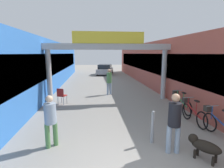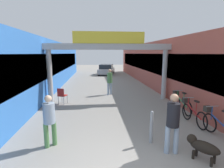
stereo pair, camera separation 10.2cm
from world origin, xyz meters
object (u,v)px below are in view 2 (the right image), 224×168
pedestrian_with_dog (173,120)px  bicycle_green_third (181,103)px  pedestrian_companion (49,118)px  pedestrian_carrying_crate (110,80)px  bollard_post_metal (151,127)px  bicycle_red_second (192,113)px  cafe_chair_red_nearer (62,95)px  parked_car_silver (106,70)px  dog_on_leash (202,146)px  bicycle_blue_nearest (218,124)px

pedestrian_with_dog → bicycle_green_third: bearing=59.7°
pedestrian_companion → bicycle_green_third: bearing=26.1°
pedestrian_carrying_crate → bollard_post_metal: size_ratio=1.67×
bicycle_red_second → pedestrian_carrying_crate: bearing=118.6°
cafe_chair_red_nearer → parked_car_silver: size_ratio=0.21×
bicycle_green_third → dog_on_leash: bearing=-109.5°
pedestrian_carrying_crate → bicycle_blue_nearest: 7.12m
bollard_post_metal → pedestrian_companion: bearing=178.0°
cafe_chair_red_nearer → parked_car_silver: bearing=76.1°
pedestrian_carrying_crate → parked_car_silver: 11.53m
pedestrian_with_dog → cafe_chair_red_nearer: pedestrian_with_dog is taller
pedestrian_carrying_crate → cafe_chair_red_nearer: 3.47m
pedestrian_carrying_crate → pedestrian_companion: bearing=-109.8°
pedestrian_with_dog → parked_car_silver: bearing=91.7°
pedestrian_companion → pedestrian_carrying_crate: pedestrian_carrying_crate is taller
pedestrian_companion → cafe_chair_red_nearer: bearing=96.0°
dog_on_leash → bicycle_blue_nearest: (1.31, 1.16, 0.05)m
bicycle_green_third → pedestrian_with_dog: bearing=-120.3°
dog_on_leash → bollard_post_metal: bollard_post_metal is taller
pedestrian_with_dog → dog_on_leash: (0.64, -0.39, -0.59)m
pedestrian_with_dog → dog_on_leash: 0.95m
bicycle_blue_nearest → pedestrian_carrying_crate: bearing=115.5°
pedestrian_carrying_crate → pedestrian_with_dog: bearing=-81.3°
pedestrian_companion → cafe_chair_red_nearer: size_ratio=1.76×
bicycle_green_third → bollard_post_metal: bearing=-130.4°
pedestrian_companion → bicycle_green_third: (5.40, 2.64, -0.45)m
pedestrian_companion → dog_on_leash: (4.07, -1.10, -0.50)m
bicycle_red_second → parked_car_silver: (-2.30, 16.72, 0.21)m
bicycle_red_second → bicycle_green_third: (0.23, 1.38, 0.00)m
bicycle_blue_nearest → cafe_chair_red_nearer: bicycle_blue_nearest is taller
dog_on_leash → bicycle_green_third: bicycle_green_third is taller
dog_on_leash → pedestrian_with_dog: bearing=148.8°
cafe_chair_red_nearer → parked_car_silver: parked_car_silver is taller
bollard_post_metal → parked_car_silver: (-0.18, 18.09, 0.12)m
bicycle_blue_nearest → bicycle_red_second: 1.22m
bicycle_red_second → cafe_chair_red_nearer: bicycle_red_second is taller
dog_on_leash → bicycle_blue_nearest: size_ratio=0.49×
dog_on_leash → parked_car_silver: parked_car_silver is taller
pedestrian_carrying_crate → bicycle_red_second: (2.84, -5.21, -0.56)m
bollard_post_metal → parked_car_silver: 18.10m
dog_on_leash → bicycle_red_second: bicycle_red_second is taller
pedestrian_companion → dog_on_leash: pedestrian_companion is taller
bicycle_green_third → pedestrian_companion: bearing=-153.9°
bicycle_green_third → bollard_post_metal: size_ratio=1.63×
bicycle_blue_nearest → bollard_post_metal: 2.34m
bicycle_red_second → cafe_chair_red_nearer: 6.49m
bollard_post_metal → parked_car_silver: size_ratio=0.24×
pedestrian_carrying_crate → bicycle_blue_nearest: (3.05, -6.41, -0.56)m
pedestrian_with_dog → pedestrian_companion: (-3.43, 0.71, -0.08)m
bicycle_blue_nearest → parked_car_silver: bearing=98.0°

